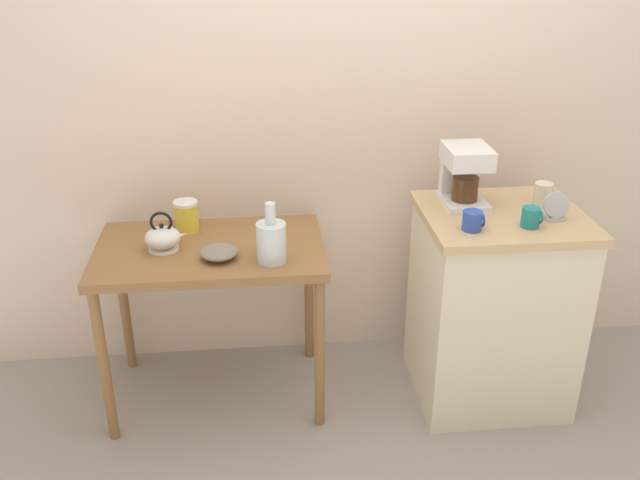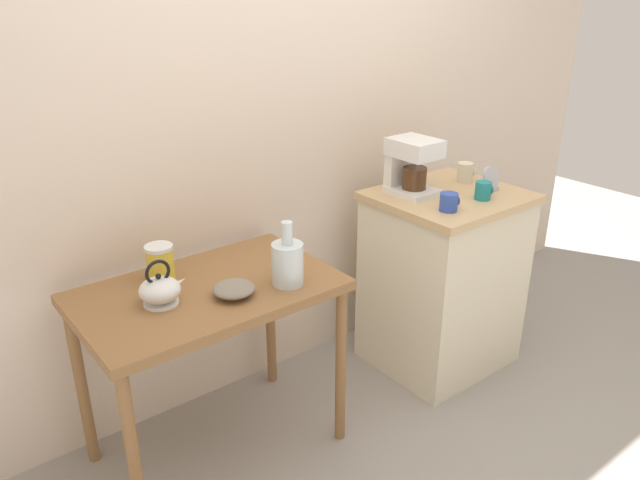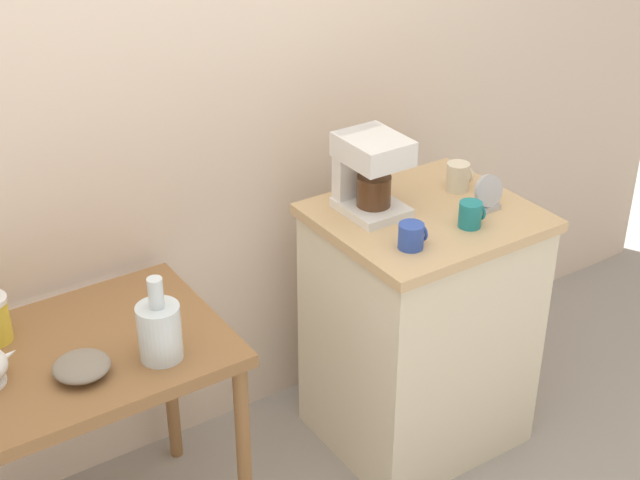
{
  "view_description": "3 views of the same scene",
  "coord_description": "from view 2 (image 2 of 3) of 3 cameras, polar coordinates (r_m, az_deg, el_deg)",
  "views": [
    {
      "loc": [
        -0.41,
        -2.57,
        2.01
      ],
      "look_at": [
        -0.15,
        -0.01,
        0.81
      ],
      "focal_mm": 38.77,
      "sensor_mm": 36.0,
      "label": 1
    },
    {
      "loc": [
        -1.53,
        -1.78,
        1.81
      ],
      "look_at": [
        -0.13,
        0.01,
        0.85
      ],
      "focal_mm": 34.28,
      "sensor_mm": 36.0,
      "label": 2
    },
    {
      "loc": [
        -1.12,
        -2.03,
        2.26
      ],
      "look_at": [
        0.2,
        -0.03,
        0.93
      ],
      "focal_mm": 51.73,
      "sensor_mm": 36.0,
      "label": 3
    }
  ],
  "objects": [
    {
      "name": "kitchen_counter",
      "position": [
        3.09,
        11.35,
        -3.61
      ],
      "size": [
        0.67,
        0.59,
        0.9
      ],
      "color": "beige",
      "rests_on": "ground_plane"
    },
    {
      "name": "wooden_table",
      "position": [
        2.37,
        -10.32,
        -6.38
      ],
      "size": [
        0.96,
        0.6,
        0.76
      ],
      "color": "olive",
      "rests_on": "ground_plane"
    },
    {
      "name": "teakettle",
      "position": [
        2.22,
        -14.68,
        -4.52
      ],
      "size": [
        0.18,
        0.15,
        0.17
      ],
      "color": "white",
      "rests_on": "wooden_table"
    },
    {
      "name": "mug_blue",
      "position": [
        2.68,
        11.95,
        3.49
      ],
      "size": [
        0.08,
        0.08,
        0.08
      ],
      "color": "#2D4CAD",
      "rests_on": "kitchen_counter"
    },
    {
      "name": "table_clock",
      "position": [
        2.99,
        15.64,
        5.42
      ],
      "size": [
        0.11,
        0.05,
        0.12
      ],
      "color": "#B2B5BA",
      "rests_on": "kitchen_counter"
    },
    {
      "name": "glass_carafe_vase",
      "position": [
        2.28,
        -3.04,
        -2.08
      ],
      "size": [
        0.12,
        0.12,
        0.25
      ],
      "color": "silver",
      "rests_on": "wooden_table"
    },
    {
      "name": "coffee_maker",
      "position": [
        2.85,
        8.42,
        7.07
      ],
      "size": [
        0.18,
        0.22,
        0.26
      ],
      "color": "white",
      "rests_on": "kitchen_counter"
    },
    {
      "name": "bowl_stoneware",
      "position": [
        2.23,
        -8.05,
        -4.55
      ],
      "size": [
        0.15,
        0.15,
        0.05
      ],
      "color": "gray",
      "rests_on": "wooden_table"
    },
    {
      "name": "mug_small_cream",
      "position": [
        3.09,
        13.39,
        6.16
      ],
      "size": [
        0.08,
        0.08,
        0.1
      ],
      "color": "beige",
      "rests_on": "kitchen_counter"
    },
    {
      "name": "back_wall",
      "position": [
        2.82,
        -2.4,
        14.62
      ],
      "size": [
        4.4,
        0.1,
        2.8
      ],
      "primitive_type": "cube",
      "color": "beige",
      "rests_on": "ground_plane"
    },
    {
      "name": "mug_dark_teal",
      "position": [
        2.86,
        15.01,
        4.49
      ],
      "size": [
        0.08,
        0.07,
        0.08
      ],
      "color": "teal",
      "rests_on": "kitchen_counter"
    },
    {
      "name": "canister_enamel",
      "position": [
        2.4,
        -14.7,
        -2.03
      ],
      "size": [
        0.11,
        0.11,
        0.14
      ],
      "color": "gold",
      "rests_on": "wooden_table"
    },
    {
      "name": "ground_plane",
      "position": [
        2.96,
        2.13,
        -14.68
      ],
      "size": [
        8.0,
        8.0,
        0.0
      ],
      "primitive_type": "plane",
      "color": "gray"
    }
  ]
}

